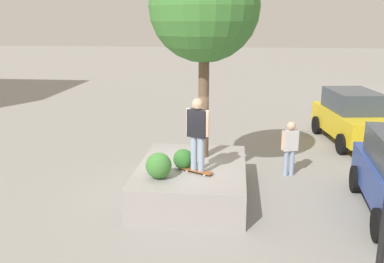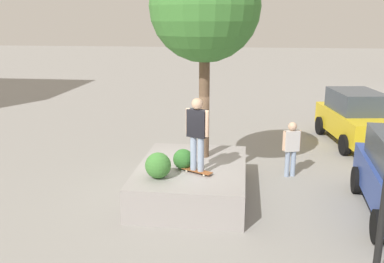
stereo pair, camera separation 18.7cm
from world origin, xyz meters
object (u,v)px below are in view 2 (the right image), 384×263
(plaza_tree, at_px, (205,7))
(skateboard, at_px, (197,171))
(skateboarder, at_px, (197,129))
(taxi_cab, at_px, (356,117))
(pedestrian_crossing, at_px, (291,145))
(planter_ledge, at_px, (192,180))

(plaza_tree, height_order, skateboard, plaza_tree)
(skateboarder, height_order, taxi_cab, skateboarder)
(pedestrian_crossing, bearing_deg, taxi_cab, 144.49)
(skateboard, relative_size, skateboarder, 0.45)
(plaza_tree, relative_size, skateboarder, 2.99)
(pedestrian_crossing, bearing_deg, plaza_tree, -68.65)
(plaza_tree, distance_m, skateboard, 4.08)
(taxi_cab, height_order, pedestrian_crossing, taxi_cab)
(skateboarder, relative_size, taxi_cab, 0.41)
(planter_ledge, bearing_deg, pedestrian_crossing, 122.93)
(skateboarder, bearing_deg, skateboard, 0.00)
(plaza_tree, distance_m, skateboarder, 3.11)
(planter_ledge, height_order, skateboard, skateboard)
(taxi_cab, bearing_deg, pedestrian_crossing, -35.51)
(plaza_tree, relative_size, skateboard, 6.65)
(plaza_tree, bearing_deg, planter_ledge, -16.37)
(skateboarder, bearing_deg, taxi_cab, 139.48)
(plaza_tree, bearing_deg, pedestrian_crossing, 111.35)
(planter_ledge, xyz_separation_m, skateboarder, (0.54, 0.19, 1.52))
(planter_ledge, relative_size, pedestrian_crossing, 2.27)
(skateboard, relative_size, pedestrian_crossing, 0.49)
(skateboard, bearing_deg, skateboarder, 180.00)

